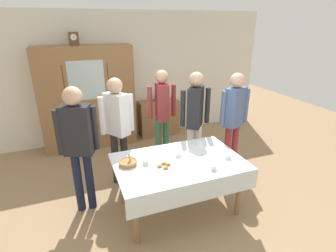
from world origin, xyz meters
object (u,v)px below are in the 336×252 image
object	(u,v)px
mantel_clock	(74,39)
tea_cup_mid_right	(228,157)
tea_cup_back_edge	(200,144)
spoon_far_right	(169,178)
person_near_right_end	(162,108)
spoon_near_left	(147,155)
tea_cup_front_edge	(146,162)
pastry_plate	(164,166)
spoon_mid_right	(201,155)
person_behind_table_left	(117,121)
tea_cup_far_right	(214,168)
person_by_cabinet	(195,114)
bread_basket	(128,163)
person_behind_table_right	(78,139)
person_beside_shelf	(234,114)
dining_table	(180,169)
wall_cabinet	(88,99)
book_stack	(159,98)
bookshelf_low	(159,118)
tea_cup_near_right	(178,154)

from	to	relation	value
mantel_clock	tea_cup_mid_right	xyz separation A→B (m)	(1.67, -2.73, -1.40)
tea_cup_back_edge	spoon_far_right	distance (m)	1.00
person_near_right_end	spoon_near_left	bearing A→B (deg)	-119.79
tea_cup_front_edge	spoon_far_right	distance (m)	0.45
pastry_plate	spoon_far_right	bearing A→B (deg)	-96.40
spoon_mid_right	person_behind_table_left	size ratio (longest dim) A/B	0.07
tea_cup_far_right	tea_cup_front_edge	bearing A→B (deg)	150.19
person_by_cabinet	bread_basket	bearing A→B (deg)	-152.65
spoon_near_left	person_behind_table_left	world-z (taller)	person_behind_table_left
person_behind_table_right	spoon_far_right	bearing A→B (deg)	-40.53
person_by_cabinet	person_beside_shelf	distance (m)	0.65
tea_cup_mid_right	person_behind_table_left	xyz separation A→B (m)	(-1.25, 1.14, 0.28)
dining_table	pastry_plate	bearing A→B (deg)	-168.23
pastry_plate	spoon_far_right	world-z (taller)	pastry_plate
bread_basket	spoon_far_right	size ratio (longest dim) A/B	2.02
wall_cabinet	spoon_far_right	xyz separation A→B (m)	(0.63, -2.90, -0.27)
mantel_clock	person_near_right_end	world-z (taller)	mantel_clock
person_behind_table_left	person_near_right_end	bearing A→B (deg)	24.22
book_stack	person_near_right_end	distance (m)	1.32
wall_cabinet	book_stack	size ratio (longest dim) A/B	8.96
person_beside_shelf	person_behind_table_right	world-z (taller)	person_behind_table_right
person_behind_table_left	tea_cup_back_edge	bearing A→B (deg)	-30.72
spoon_far_right	person_behind_table_right	size ratio (longest dim) A/B	0.07
bookshelf_low	person_behind_table_left	world-z (taller)	person_behind_table_left
tea_cup_mid_right	person_behind_table_right	world-z (taller)	person_behind_table_right
dining_table	person_beside_shelf	world-z (taller)	person_beside_shelf
tea_cup_near_right	pastry_plate	xyz separation A→B (m)	(-0.28, -0.21, -0.01)
bookshelf_low	book_stack	bearing A→B (deg)	0.00
bookshelf_low	spoon_far_right	xyz separation A→B (m)	(-0.89, -2.95, 0.36)
tea_cup_far_right	person_beside_shelf	xyz separation A→B (m)	(0.93, 0.97, 0.28)
tea_cup_mid_right	pastry_plate	world-z (taller)	tea_cup_mid_right
spoon_far_right	person_beside_shelf	size ratio (longest dim) A/B	0.07
dining_table	person_behind_table_left	distance (m)	1.24
dining_table	person_behind_table_right	xyz separation A→B (m)	(-1.21, 0.50, 0.42)
tea_cup_far_right	tea_cup_mid_right	xyz separation A→B (m)	(0.33, 0.18, -0.00)
pastry_plate	spoon_mid_right	distance (m)	0.60
book_stack	person_beside_shelf	world-z (taller)	person_beside_shelf
book_stack	tea_cup_far_right	bearing A→B (deg)	-95.87
dining_table	tea_cup_mid_right	distance (m)	0.67
tea_cup_back_edge	tea_cup_mid_right	world-z (taller)	same
spoon_mid_right	tea_cup_far_right	bearing A→B (deg)	-94.99
spoon_near_left	bread_basket	bearing A→B (deg)	-151.72
dining_table	spoon_far_right	xyz separation A→B (m)	(-0.27, -0.31, 0.10)
tea_cup_far_right	person_by_cabinet	xyz separation A→B (m)	(0.31, 1.16, 0.30)
book_stack	dining_table	bearing A→B (deg)	-103.22
person_near_right_end	person_behind_table_left	bearing A→B (deg)	-155.78
pastry_plate	wall_cabinet	bearing A→B (deg)	104.06
bread_basket	person_behind_table_right	xyz separation A→B (m)	(-0.56, 0.32, 0.29)
spoon_mid_right	book_stack	bearing A→B (deg)	83.99
tea_cup_near_right	tea_cup_front_edge	bearing A→B (deg)	-173.79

